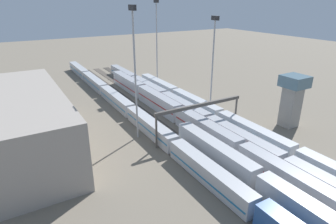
# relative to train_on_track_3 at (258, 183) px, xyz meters

# --- Properties ---
(ground_plane) EXTENTS (400.00, 400.00, 0.00)m
(ground_plane) POSITION_rel_train_on_track_3_xyz_m (41.19, -5.00, -2.62)
(ground_plane) COLOR #756B5B
(track_bed_0) EXTENTS (140.00, 2.80, 0.12)m
(track_bed_0) POSITION_rel_train_on_track_3_xyz_m (41.19, -15.00, -2.56)
(track_bed_0) COLOR #4C443D
(track_bed_0) RESTS_ON ground_plane
(track_bed_1) EXTENTS (140.00, 2.80, 0.12)m
(track_bed_1) POSITION_rel_train_on_track_3_xyz_m (41.19, -10.00, -2.56)
(track_bed_1) COLOR #3D3833
(track_bed_1) RESTS_ON ground_plane
(track_bed_2) EXTENTS (140.00, 2.80, 0.12)m
(track_bed_2) POSITION_rel_train_on_track_3_xyz_m (41.19, -5.00, -2.56)
(track_bed_2) COLOR #4C443D
(track_bed_2) RESTS_ON ground_plane
(track_bed_3) EXTENTS (140.00, 2.80, 0.12)m
(track_bed_3) POSITION_rel_train_on_track_3_xyz_m (41.19, 0.00, -2.56)
(track_bed_3) COLOR #3D3833
(track_bed_3) RESTS_ON ground_plane
(track_bed_4) EXTENTS (140.00, 2.80, 0.12)m
(track_bed_4) POSITION_rel_train_on_track_3_xyz_m (41.19, 5.00, -2.56)
(track_bed_4) COLOR #4C443D
(track_bed_4) RESTS_ON ground_plane
(train_on_track_3) EXTENTS (47.20, 3.00, 5.00)m
(train_on_track_3) POSITION_rel_train_on_track_3_xyz_m (0.00, 0.00, 0.00)
(train_on_track_3) COLOR #B7BABF
(train_on_track_3) RESTS_ON ground_plane
(train_on_track_2) EXTENTS (95.60, 3.06, 5.00)m
(train_on_track_2) POSITION_rel_train_on_track_3_xyz_m (33.68, -5.00, -0.01)
(train_on_track_2) COLOR #A8AAB2
(train_on_track_2) RESTS_ON ground_plane
(train_on_track_4) EXTENTS (139.00, 3.06, 4.40)m
(train_on_track_4) POSITION_rel_train_on_track_3_xyz_m (45.97, 5.00, -0.57)
(train_on_track_4) COLOR #285193
(train_on_track_4) RESTS_ON ground_plane
(train_on_track_0) EXTENTS (95.60, 3.00, 3.80)m
(train_on_track_0) POSITION_rel_train_on_track_3_xyz_m (27.83, -15.00, -0.60)
(train_on_track_0) COLOR silver
(train_on_track_0) RESTS_ON ground_plane
(train_on_track_1) EXTENTS (119.80, 3.06, 3.80)m
(train_on_track_1) POSITION_rel_train_on_track_3_xyz_m (38.79, -10.00, -0.62)
(train_on_track_1) COLOR #A8AAB2
(train_on_track_1) RESTS_ON ground_plane
(light_mast_0) EXTENTS (2.80, 0.70, 28.15)m
(light_mast_0) POSITION_rel_train_on_track_3_xyz_m (37.42, -18.89, 15.23)
(light_mast_0) COLOR #9EA0A5
(light_mast_0) RESTS_ON ground_plane
(light_mast_1) EXTENTS (2.80, 0.70, 31.37)m
(light_mast_1) POSITION_rel_train_on_track_3_xyz_m (31.69, 8.54, 16.97)
(light_mast_1) COLOR #9EA0A5
(light_mast_1) RESTS_ON ground_plane
(light_mast_2) EXTENTS (2.80, 0.70, 32.42)m
(light_mast_2) POSITION_rel_train_on_track_3_xyz_m (69.54, -17.44, 17.53)
(light_mast_2) COLOR #9EA0A5
(light_mast_2) RESTS_ON ground_plane
(signal_gantry) EXTENTS (0.70, 25.00, 8.80)m
(signal_gantry) POSITION_rel_train_on_track_3_xyz_m (24.36, -5.00, 4.80)
(signal_gantry) COLOR #4C4742
(signal_gantry) RESTS_ON ground_plane
(maintenance_shed) EXTENTS (45.36, 18.26, 13.54)m
(maintenance_shed) POSITION_rel_train_on_track_3_xyz_m (38.37, 33.54, 4.15)
(maintenance_shed) COLOR #9E9389
(maintenance_shed) RESTS_ON ground_plane
(control_tower) EXTENTS (6.00, 6.00, 14.09)m
(control_tower) POSITION_rel_train_on_track_3_xyz_m (17.30, -30.07, 5.59)
(control_tower) COLOR gray
(control_tower) RESTS_ON ground_plane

